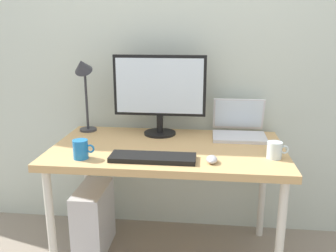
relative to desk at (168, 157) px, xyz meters
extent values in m
cube|color=silver|center=(0.00, 0.42, 0.64)|extent=(4.40, 0.04, 2.60)
cube|color=tan|center=(0.00, 0.00, 0.04)|extent=(1.31, 0.73, 0.04)
cylinder|color=silver|center=(-0.60, -0.30, -0.32)|extent=(0.04, 0.04, 0.68)
cylinder|color=silver|center=(0.60, -0.30, -0.32)|extent=(0.04, 0.04, 0.68)
cylinder|color=silver|center=(-0.60, 0.30, -0.32)|extent=(0.04, 0.04, 0.68)
cylinder|color=silver|center=(0.60, 0.30, -0.32)|extent=(0.04, 0.04, 0.68)
cylinder|color=black|center=(-0.08, 0.23, 0.07)|extent=(0.20, 0.20, 0.01)
cylinder|color=black|center=(-0.08, 0.23, 0.13)|extent=(0.04, 0.04, 0.11)
cube|color=black|center=(-0.08, 0.23, 0.37)|extent=(0.57, 0.03, 0.37)
cube|color=white|center=(-0.08, 0.22, 0.37)|extent=(0.53, 0.01, 0.34)
cube|color=silver|center=(0.42, 0.19, 0.07)|extent=(0.32, 0.22, 0.02)
cube|color=silver|center=(0.42, 0.33, 0.18)|extent=(0.32, 0.07, 0.21)
cube|color=white|center=(0.42, 0.33, 0.19)|extent=(0.30, 0.05, 0.18)
cylinder|color=#333338|center=(-0.56, 0.26, 0.07)|extent=(0.11, 0.11, 0.01)
cylinder|color=#333338|center=(-0.56, 0.26, 0.27)|extent=(0.02, 0.02, 0.38)
cone|color=#333338|center=(-0.56, 0.22, 0.49)|extent=(0.11, 0.14, 0.13)
cube|color=black|center=(-0.05, -0.22, 0.08)|extent=(0.44, 0.14, 0.02)
ellipsoid|color=#B2B2B7|center=(0.25, -0.23, 0.08)|extent=(0.06, 0.09, 0.03)
cylinder|color=#1E72BF|center=(-0.43, -0.24, 0.11)|extent=(0.08, 0.08, 0.10)
torus|color=#1E72BF|center=(-0.37, -0.24, 0.12)|extent=(0.05, 0.01, 0.05)
cylinder|color=silver|center=(0.57, -0.13, 0.11)|extent=(0.08, 0.08, 0.09)
torus|color=silver|center=(0.62, -0.13, 0.11)|extent=(0.05, 0.01, 0.05)
cube|color=silver|center=(-0.48, 0.03, -0.45)|extent=(0.18, 0.36, 0.42)
camera|label=1|loc=(0.21, -1.95, 0.72)|focal=38.70mm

